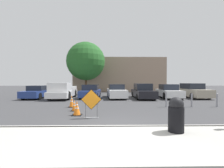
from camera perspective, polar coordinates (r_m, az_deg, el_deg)
ground_plane at (r=15.51m, az=-0.21°, el=-5.54°), size 96.00×96.00×0.00m
sidewalk_strip at (r=4.43m, az=1.98°, el=-21.35°), size 23.41×2.62×0.14m
curb_lip at (r=5.66m, az=1.26°, el=-16.32°), size 23.41×0.20×0.14m
road_closed_sign at (r=7.24m, az=-7.88°, el=-6.92°), size 0.98×0.20×1.39m
traffic_cone_nearest at (r=8.08m, az=-13.23°, el=-8.98°), size 0.49×0.49×0.74m
traffic_cone_second at (r=9.29m, az=-14.18°, el=-7.94°), size 0.38×0.38×0.66m
traffic_cone_third at (r=10.64m, az=-15.13°, el=-6.39°), size 0.42×0.42×0.82m
parked_car_nearest at (r=17.64m, az=-26.46°, el=-2.81°), size 1.80×4.15×1.33m
pickup_truck at (r=16.07m, az=-18.37°, el=-2.71°), size 2.16×5.09×1.63m
parked_car_second at (r=16.34m, az=-8.15°, el=-2.93°), size 1.97×4.21×1.42m
parked_car_third at (r=16.02m, az=1.65°, el=-2.90°), size 2.04×4.64×1.46m
parked_car_fourth at (r=16.01m, az=11.69°, el=-2.85°), size 1.85×4.61×1.55m
parked_car_fifth at (r=16.99m, az=20.74°, el=-2.73°), size 1.98×4.22×1.47m
parked_car_sixth at (r=18.55m, az=28.25°, el=-2.38°), size 2.00×4.68×1.56m
trash_bin at (r=5.29m, az=23.22°, el=-10.53°), size 0.49×0.49×1.11m
bollard_nearest at (r=10.96m, az=19.94°, el=-5.39°), size 0.12×0.12×1.05m
bollard_second at (r=11.71m, az=28.08°, el=-5.36°), size 0.12×0.12×0.92m
bollard_third at (r=12.66m, az=35.11°, el=-4.92°), size 0.12×0.12×0.94m
building_facade_backdrop at (r=27.47m, az=2.63°, el=3.40°), size 15.74×5.00×5.86m
street_tree_behind_lot at (r=22.04m, az=-9.93°, el=8.50°), size 5.47×5.47×7.40m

